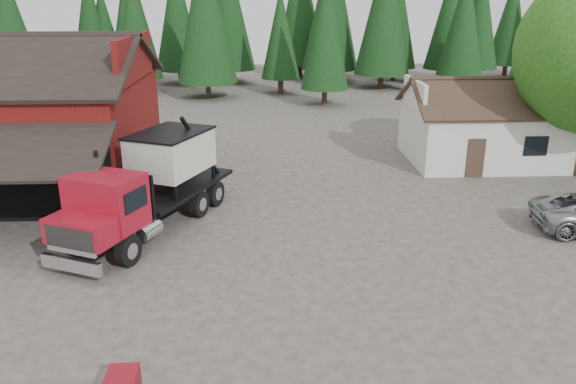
{
  "coord_description": "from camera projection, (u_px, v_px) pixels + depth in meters",
  "views": [
    {
      "loc": [
        0.92,
        -16.65,
        8.71
      ],
      "look_at": [
        1.78,
        3.01,
        1.8
      ],
      "focal_mm": 35.0,
      "sensor_mm": 36.0,
      "label": 1
    }
  ],
  "objects": [
    {
      "name": "ground",
      "position": [
        238.0,
        274.0,
        18.54
      ],
      "size": [
        120.0,
        120.0,
        0.0
      ],
      "primitive_type": "plane",
      "color": "#463D37",
      "rests_on": "ground"
    },
    {
      "name": "feed_truck",
      "position": [
        150.0,
        182.0,
        21.55
      ],
      "size": [
        5.89,
        9.35,
        4.13
      ],
      "rotation": [
        0.0,
        0.0,
        -0.41
      ],
      "color": "black",
      "rests_on": "ground"
    },
    {
      "name": "red_barn",
      "position": [
        12.0,
        130.0,
        26.53
      ],
      "size": [
        12.8,
        13.63,
        7.18
      ],
      "color": "maroon",
      "rests_on": "ground"
    },
    {
      "name": "farmhouse",
      "position": [
        484.0,
        131.0,
        30.77
      ],
      "size": [
        8.6,
        6.42,
        4.65
      ],
      "color": "silver",
      "rests_on": "ground"
    },
    {
      "name": "near_pine_b",
      "position": [
        326.0,
        32.0,
        45.12
      ],
      "size": [
        3.96,
        3.96,
        10.4
      ],
      "color": "#382619",
      "rests_on": "ground"
    },
    {
      "name": "near_pine_d",
      "position": [
        205.0,
        12.0,
        47.98
      ],
      "size": [
        5.28,
        5.28,
        13.4
      ],
      "color": "#382619",
      "rests_on": "ground"
    },
    {
      "name": "near_pine_c",
      "position": [
        546.0,
        21.0,
        41.67
      ],
      "size": [
        4.84,
        4.84,
        12.4
      ],
      "color": "#382619",
      "rests_on": "ground"
    },
    {
      "name": "conifer_backdrop",
      "position": [
        254.0,
        84.0,
        58.13
      ],
      "size": [
        76.0,
        16.0,
        16.0
      ],
      "primitive_type": null,
      "color": "black",
      "rests_on": "ground"
    }
  ]
}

